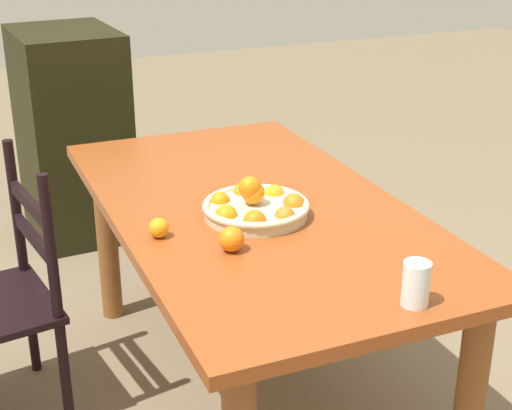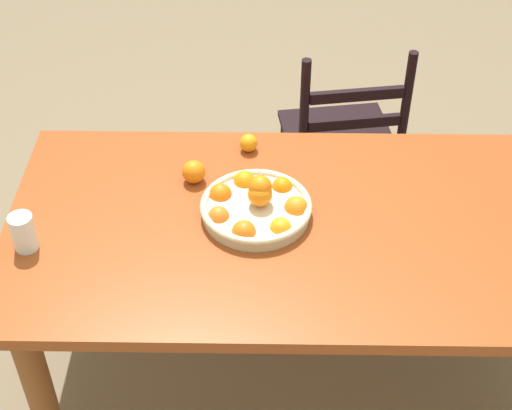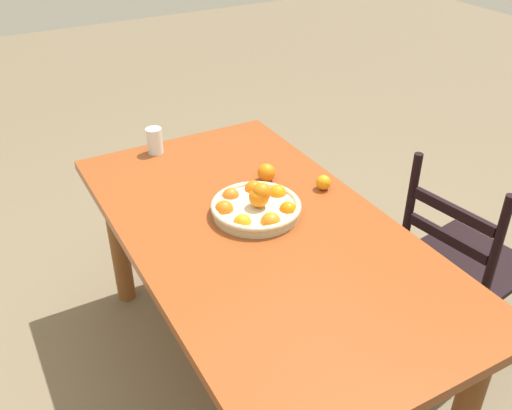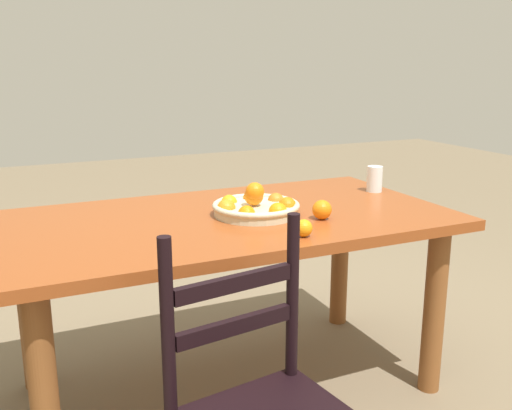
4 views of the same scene
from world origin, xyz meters
The scene contains 6 objects.
ground_plane centered at (0.00, 0.00, 0.00)m, with size 12.00×12.00×0.00m, color #72634B.
dining_table centered at (0.00, 0.00, 0.64)m, with size 1.73×0.93×0.75m.
fruit_bowl centered at (-0.10, 0.03, 0.79)m, with size 0.34×0.34×0.14m.
orange_loose_0 centered at (-0.13, 0.36, 0.78)m, with size 0.06×0.06×0.06m, color orange.
orange_loose_1 centered at (-0.30, 0.20, 0.79)m, with size 0.08×0.08×0.08m, color orange.
drinking_glass centered at (-0.77, -0.12, 0.81)m, with size 0.07×0.07×0.12m, color silver.
Camera 4 is at (0.81, 2.03, 1.34)m, focal length 40.50 mm.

